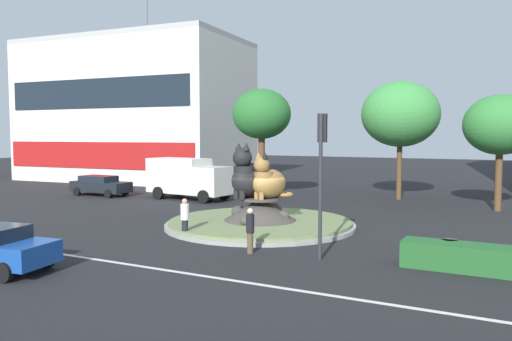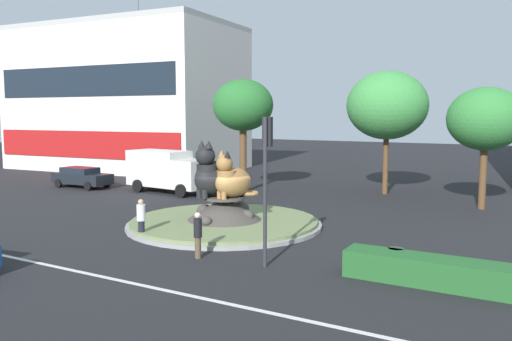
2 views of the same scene
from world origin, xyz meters
name	(u,v)px [view 1 (image 1 of 2)]	position (x,y,z in m)	size (l,w,h in m)	color
ground_plane	(260,226)	(0.00, 0.00, 0.00)	(160.00, 160.00, 0.00)	black
lane_centreline	(146,267)	(0.00, -8.76, 0.00)	(112.00, 0.20, 0.01)	silver
roundabout_island	(260,218)	(0.00, 0.02, 0.43)	(9.52, 9.52, 1.46)	gray
cat_statue_black	(250,177)	(-0.50, -0.16, 2.47)	(2.31, 2.84, 2.77)	black
cat_statue_tabby	(268,181)	(0.45, -0.05, 2.30)	(1.89, 2.27, 2.31)	#9E703D
traffic_light_mast	(321,159)	(5.01, -4.91, 3.73)	(0.34, 0.46, 5.37)	#2D2D33
shophouse_block	(137,111)	(-23.83, 18.52, 7.04)	(22.84, 14.04, 19.63)	silver
clipped_hedge_strip	(487,260)	(10.58, -4.12, 0.45)	(5.49, 1.20, 0.90)	#235B28
broadleaf_tree_behind_island	(500,125)	(10.41, 11.21, 5.18)	(4.26, 4.26, 7.02)	brown
second_tree_near_tower	(262,115)	(-4.95, 9.95, 6.03)	(4.21, 4.21, 7.88)	brown
third_tree_left	(400,114)	(3.95, 14.07, 6.05)	(5.44, 5.44, 8.37)	brown
pedestrian_black_shirt	(250,229)	(2.27, -5.31, 0.96)	(0.32, 0.32, 1.77)	brown
pedestrian_white_shirt	(185,217)	(-1.69, -4.07, 0.94)	(0.38, 0.38, 1.78)	black
sedan_on_far_lane	(100,185)	(-16.63, 5.94, 0.81)	(4.75, 2.01, 1.51)	black
delivery_box_truck	(187,177)	(-9.51, 7.22, 1.58)	(6.47, 3.04, 2.91)	silver
litter_bin	(449,252)	(9.33, -3.51, 0.45)	(0.56, 0.56, 0.90)	#2D4233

